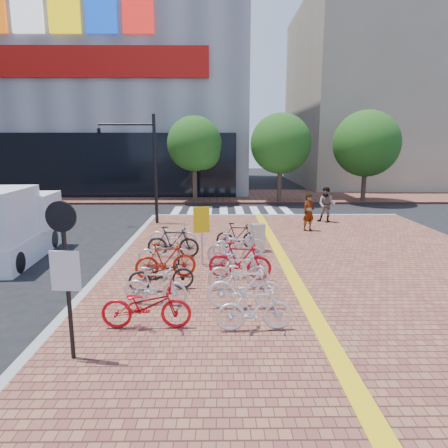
{
  "coord_description": "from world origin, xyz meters",
  "views": [
    {
      "loc": [
        -0.25,
        -10.74,
        4.15
      ],
      "look_at": [
        -0.09,
        3.51,
        1.3
      ],
      "focal_mm": 32.0,
      "sensor_mm": 36.0,
      "label": 1
    }
  ],
  "objects_px": {
    "bike_12": "(239,243)",
    "yellow_sign": "(202,225)",
    "pedestrian_a": "(309,212)",
    "bike_2": "(161,274)",
    "traffic_light_pole": "(129,149)",
    "utility_box": "(258,238)",
    "bike_1": "(155,286)",
    "bike_10": "(240,261)",
    "bike_5": "(173,242)",
    "bike_9": "(239,271)",
    "bike_4": "(164,252)",
    "bike_0": "(146,306)",
    "bike_13": "(238,236)",
    "bike_8": "(245,287)",
    "notice_sign": "(65,262)",
    "pedestrian_b": "(326,205)",
    "bike_6": "(173,235)",
    "bike_7": "(254,309)",
    "bike_3": "(166,260)",
    "bike_11": "(235,250)",
    "box_truck": "(8,226)"
  },
  "relations": [
    {
      "from": "bike_12",
      "to": "yellow_sign",
      "type": "xyz_separation_m",
      "value": [
        -1.28,
        -0.96,
        0.87
      ]
    },
    {
      "from": "bike_12",
      "to": "pedestrian_a",
      "type": "xyz_separation_m",
      "value": [
        3.48,
        4.45,
        0.37
      ]
    },
    {
      "from": "bike_2",
      "to": "yellow_sign",
      "type": "height_order",
      "value": "yellow_sign"
    },
    {
      "from": "traffic_light_pole",
      "to": "bike_12",
      "type": "bearing_deg",
      "value": -51.01
    },
    {
      "from": "pedestrian_a",
      "to": "utility_box",
      "type": "relative_size",
      "value": 1.65
    },
    {
      "from": "bike_1",
      "to": "bike_10",
      "type": "distance_m",
      "value": 2.98
    },
    {
      "from": "bike_10",
      "to": "bike_5",
      "type": "bearing_deg",
      "value": 54.09
    },
    {
      "from": "pedestrian_a",
      "to": "yellow_sign",
      "type": "xyz_separation_m",
      "value": [
        -4.76,
        -5.41,
        0.5
      ]
    },
    {
      "from": "bike_9",
      "to": "bike_10",
      "type": "bearing_deg",
      "value": -9.57
    },
    {
      "from": "bike_5",
      "to": "bike_10",
      "type": "relative_size",
      "value": 0.99
    },
    {
      "from": "bike_5",
      "to": "pedestrian_a",
      "type": "relative_size",
      "value": 1.07
    },
    {
      "from": "bike_4",
      "to": "bike_0",
      "type": "bearing_deg",
      "value": 179.91
    },
    {
      "from": "bike_1",
      "to": "bike_13",
      "type": "xyz_separation_m",
      "value": [
        2.33,
        5.6,
        0.01
      ]
    },
    {
      "from": "bike_8",
      "to": "pedestrian_a",
      "type": "bearing_deg",
      "value": -20.08
    },
    {
      "from": "bike_5",
      "to": "yellow_sign",
      "type": "xyz_separation_m",
      "value": [
        1.09,
        -0.95,
        0.81
      ]
    },
    {
      "from": "bike_2",
      "to": "notice_sign",
      "type": "relative_size",
      "value": 0.59
    },
    {
      "from": "bike_9",
      "to": "traffic_light_pole",
      "type": "distance_m",
      "value": 11.41
    },
    {
      "from": "pedestrian_b",
      "to": "bike_6",
      "type": "bearing_deg",
      "value": -120.16
    },
    {
      "from": "bike_2",
      "to": "bike_8",
      "type": "bearing_deg",
      "value": -131.92
    },
    {
      "from": "bike_10",
      "to": "utility_box",
      "type": "height_order",
      "value": "bike_10"
    },
    {
      "from": "bike_10",
      "to": "bike_12",
      "type": "bearing_deg",
      "value": 8.26
    },
    {
      "from": "bike_5",
      "to": "bike_4",
      "type": "bearing_deg",
      "value": 172.94
    },
    {
      "from": "bike_7",
      "to": "bike_8",
      "type": "xyz_separation_m",
      "value": [
        -0.14,
        1.18,
        0.05
      ]
    },
    {
      "from": "bike_4",
      "to": "bike_9",
      "type": "xyz_separation_m",
      "value": [
        2.42,
        -2.33,
        0.08
      ]
    },
    {
      "from": "bike_7",
      "to": "pedestrian_b",
      "type": "distance_m",
      "value": 13.25
    },
    {
      "from": "bike_9",
      "to": "notice_sign",
      "type": "distance_m",
      "value": 5.15
    },
    {
      "from": "bike_3",
      "to": "bike_10",
      "type": "relative_size",
      "value": 0.96
    },
    {
      "from": "bike_6",
      "to": "yellow_sign",
      "type": "distance_m",
      "value": 2.78
    },
    {
      "from": "bike_4",
      "to": "bike_7",
      "type": "distance_m",
      "value": 5.53
    },
    {
      "from": "bike_9",
      "to": "bike_12",
      "type": "xyz_separation_m",
      "value": [
        0.15,
        3.28,
        -0.02
      ]
    },
    {
      "from": "yellow_sign",
      "to": "notice_sign",
      "type": "xyz_separation_m",
      "value": [
        -2.21,
        -5.99,
        0.54
      ]
    },
    {
      "from": "bike_9",
      "to": "bike_13",
      "type": "height_order",
      "value": "bike_9"
    },
    {
      "from": "bike_1",
      "to": "bike_7",
      "type": "distance_m",
      "value": 2.78
    },
    {
      "from": "bike_8",
      "to": "bike_11",
      "type": "height_order",
      "value": "bike_11"
    },
    {
      "from": "bike_9",
      "to": "bike_11",
      "type": "relative_size",
      "value": 0.91
    },
    {
      "from": "bike_9",
      "to": "yellow_sign",
      "type": "xyz_separation_m",
      "value": [
        -1.13,
        2.32,
        0.85
      ]
    },
    {
      "from": "bike_4",
      "to": "pedestrian_a",
      "type": "xyz_separation_m",
      "value": [
        6.06,
        5.4,
        0.43
      ]
    },
    {
      "from": "bike_1",
      "to": "bike_7",
      "type": "height_order",
      "value": "bike_7"
    },
    {
      "from": "bike_1",
      "to": "box_truck",
      "type": "bearing_deg",
      "value": 61.32
    },
    {
      "from": "bike_3",
      "to": "bike_8",
      "type": "xyz_separation_m",
      "value": [
        2.25,
        -2.35,
        0.01
      ]
    },
    {
      "from": "bike_9",
      "to": "box_truck",
      "type": "height_order",
      "value": "box_truck"
    },
    {
      "from": "bike_4",
      "to": "bike_1",
      "type": "bearing_deg",
      "value": -178.98
    },
    {
      "from": "bike_5",
      "to": "bike_9",
      "type": "height_order",
      "value": "bike_5"
    },
    {
      "from": "bike_1",
      "to": "pedestrian_a",
      "type": "xyz_separation_m",
      "value": [
        5.8,
        8.81,
        0.38
      ]
    },
    {
      "from": "bike_0",
      "to": "utility_box",
      "type": "bearing_deg",
      "value": -25.86
    },
    {
      "from": "bike_6",
      "to": "box_truck",
      "type": "bearing_deg",
      "value": 110.01
    },
    {
      "from": "bike_2",
      "to": "utility_box",
      "type": "xyz_separation_m",
      "value": [
        3.05,
        4.11,
        0.06
      ]
    },
    {
      "from": "bike_12",
      "to": "bike_13",
      "type": "relative_size",
      "value": 1.13
    },
    {
      "from": "bike_2",
      "to": "utility_box",
      "type": "relative_size",
      "value": 1.7
    },
    {
      "from": "bike_0",
      "to": "bike_13",
      "type": "distance_m",
      "value": 7.27
    }
  ]
}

